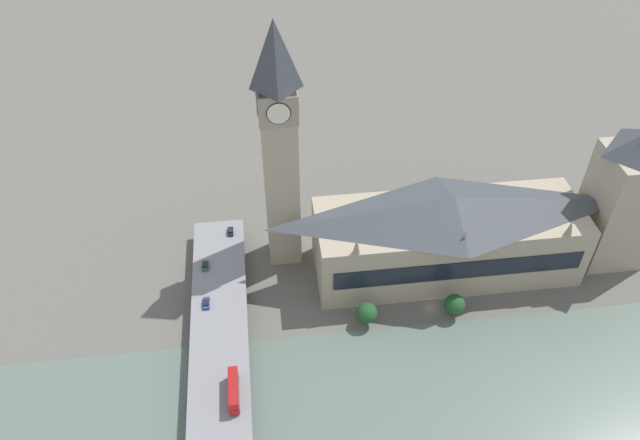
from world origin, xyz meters
name	(u,v)px	position (x,y,z in m)	size (l,w,h in m)	color
ground_plane	(430,308)	(0.00, 0.00, 0.00)	(600.00, 600.00, 0.00)	#605E56
river_water	(466,415)	(-36.35, 0.00, 0.15)	(60.71, 360.00, 0.30)	slate
parliament_hall	(448,234)	(16.28, -8.00, 14.54)	(27.03, 81.42, 29.28)	tan
clock_tower	(279,146)	(28.67, 41.78, 42.88)	(11.31, 11.31, 80.97)	tan
victoria_tower	(625,196)	(16.34, -61.90, 24.20)	(18.38, 18.38, 52.41)	tan
road_bridge	(220,433)	(-36.35, 62.90, 4.86)	(153.42, 16.12, 5.95)	slate
double_decker_bus_lead	(234,390)	(-27.03, 58.99, 8.58)	(11.72, 2.58, 4.76)	red
car_northbound_mid	(230,231)	(34.25, 59.02, 6.64)	(3.94, 1.81, 1.41)	black
car_northbound_tail	(205,265)	(19.62, 67.05, 6.65)	(4.14, 1.93, 1.45)	#2D5638
car_southbound_lead	(206,303)	(4.38, 66.53, 6.59)	(4.39, 1.89, 1.25)	navy
tree_embankment_near	(455,304)	(-3.69, -5.68, 5.15)	(6.15, 6.15, 8.24)	brown
tree_embankment_mid	(367,313)	(-3.69, 20.42, 5.01)	(6.12, 6.12, 8.09)	brown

